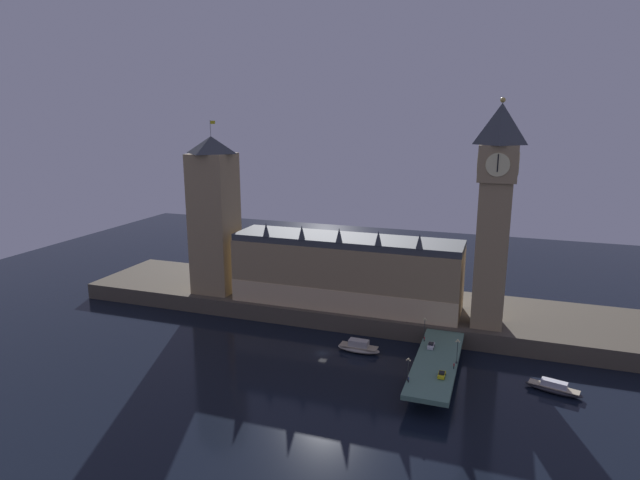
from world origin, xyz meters
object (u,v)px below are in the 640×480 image
(clock_tower, at_px, (495,210))
(pedestrian_near_rail, at_px, (409,379))
(victoria_tower, at_px, (214,215))
(pedestrian_mid_walk, at_px, (454,366))
(pedestrian_far_rail, at_px, (424,339))
(car_northbound_lead, at_px, (431,346))
(boat_upstream, at_px, (359,348))
(street_lamp_far, at_px, (425,326))
(boat_downstream, at_px, (554,388))
(car_southbound_lead, at_px, (442,375))
(street_lamp_mid, at_px, (457,348))
(street_lamp_near, at_px, (408,366))

(clock_tower, xyz_separation_m, pedestrian_near_rail, (-17.77, -47.22, -38.71))
(victoria_tower, distance_m, pedestrian_near_rail, 103.96)
(pedestrian_mid_walk, bearing_deg, pedestrian_far_rail, 123.39)
(car_northbound_lead, xyz_separation_m, pedestrian_far_rail, (-2.65, 4.18, 0.11))
(victoria_tower, distance_m, boat_upstream, 78.25)
(car_northbound_lead, bearing_deg, victoria_tower, 163.66)
(street_lamp_far, bearing_deg, boat_downstream, -17.95)
(clock_tower, bearing_deg, boat_downstream, -56.08)
(car_southbound_lead, bearing_deg, street_lamp_mid, 72.36)
(boat_upstream, height_order, boat_downstream, boat_upstream)
(street_lamp_far, bearing_deg, pedestrian_far_rail, -80.33)
(street_lamp_near, height_order, boat_upstream, street_lamp_near)
(pedestrian_far_rail, height_order, street_lamp_mid, street_lamp_mid)
(car_northbound_lead, relative_size, boat_downstream, 0.27)
(boat_upstream, bearing_deg, street_lamp_far, 13.48)
(car_southbound_lead, relative_size, pedestrian_mid_walk, 2.27)
(pedestrian_near_rail, height_order, street_lamp_mid, street_lamp_mid)
(victoria_tower, height_order, street_lamp_mid, victoria_tower)
(pedestrian_near_rail, bearing_deg, victoria_tower, 149.89)
(pedestrian_near_rail, relative_size, pedestrian_far_rail, 1.12)
(car_northbound_lead, xyz_separation_m, street_lamp_mid, (8.36, -8.19, 3.85))
(pedestrian_near_rail, xyz_separation_m, street_lamp_far, (-0.40, 30.43, 3.37))
(pedestrian_far_rail, bearing_deg, victoria_tower, 165.77)
(pedestrian_near_rail, bearing_deg, clock_tower, 69.38)
(boat_downstream, bearing_deg, pedestrian_near_rail, -153.94)
(street_lamp_near, xyz_separation_m, street_lamp_far, (-0.00, 29.44, 0.26))
(pedestrian_mid_walk, relative_size, boat_upstream, 0.13)
(pedestrian_far_rail, bearing_deg, pedestrian_mid_walk, -56.61)
(pedestrian_far_rail, bearing_deg, street_lamp_mid, -48.31)
(victoria_tower, xyz_separation_m, pedestrian_near_rail, (86.05, -49.90, -30.23))
(pedestrian_far_rail, distance_m, boat_downstream, 38.90)
(street_lamp_near, relative_size, street_lamp_far, 0.94)
(pedestrian_far_rail, height_order, street_lamp_far, street_lamp_far)
(clock_tower, xyz_separation_m, car_northbound_lead, (-15.12, -23.32, -38.92))
(clock_tower, distance_m, pedestrian_far_rail, 46.79)
(car_southbound_lead, distance_m, pedestrian_mid_walk, 6.45)
(street_lamp_near, xyz_separation_m, boat_upstream, (-20.19, 24.60, -8.20))
(pedestrian_near_rail, height_order, street_lamp_near, street_lamp_near)
(car_southbound_lead, height_order, pedestrian_mid_walk, pedestrian_mid_walk)
(car_southbound_lead, distance_m, boat_upstream, 34.89)
(car_northbound_lead, xyz_separation_m, boat_upstream, (-23.24, 1.69, -4.87))
(boat_upstream, bearing_deg, clock_tower, 29.42)
(street_lamp_near, height_order, street_lamp_mid, street_lamp_mid)
(pedestrian_near_rail, height_order, pedestrian_far_rail, pedestrian_near_rail)
(victoria_tower, height_order, pedestrian_near_rail, victoria_tower)
(street_lamp_mid, xyz_separation_m, boat_downstream, (26.25, 2.51, -8.96))
(clock_tower, xyz_separation_m, victoria_tower, (-103.82, 2.68, -8.48))
(pedestrian_mid_walk, bearing_deg, victoria_tower, 158.58)
(street_lamp_near, xyz_separation_m, boat_downstream, (37.67, 17.23, -8.43))
(car_northbound_lead, bearing_deg, boat_upstream, 175.84)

